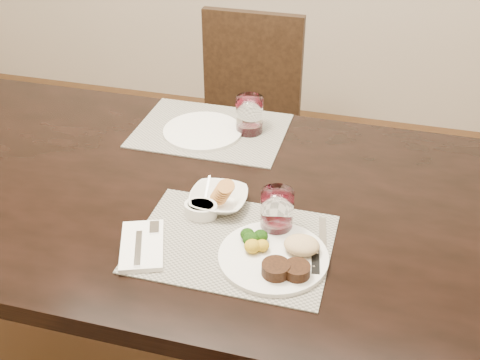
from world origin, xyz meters
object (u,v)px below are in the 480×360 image
(dinner_plate, at_px, (278,256))
(far_plate, at_px, (203,131))
(steak_knife, at_px, (317,255))
(wine_glass_near, at_px, (277,213))
(chair_far, at_px, (246,113))
(cracker_bowl, at_px, (219,199))

(dinner_plate, height_order, far_plate, dinner_plate)
(dinner_plate, height_order, steak_knife, dinner_plate)
(steak_knife, xyz_separation_m, wine_glass_near, (-0.11, 0.07, 0.04))
(chair_far, height_order, wine_glass_near, chair_far)
(dinner_plate, distance_m, far_plate, 0.63)
(cracker_bowl, height_order, wine_glass_near, wine_glass_near)
(steak_knife, height_order, far_plate, same)
(wine_glass_near, distance_m, far_plate, 0.52)
(steak_knife, distance_m, far_plate, 0.65)
(wine_glass_near, relative_size, far_plate, 0.44)
(chair_far, height_order, far_plate, chair_far)
(chair_far, relative_size, wine_glass_near, 8.27)
(dinner_plate, xyz_separation_m, wine_glass_near, (-0.03, 0.11, 0.03))
(dinner_plate, xyz_separation_m, far_plate, (-0.35, 0.52, -0.01))
(dinner_plate, bearing_deg, wine_glass_near, 121.67)
(chair_far, height_order, cracker_bowl, chair_far)
(chair_far, xyz_separation_m, cracker_bowl, (0.19, -0.98, 0.27))
(dinner_plate, bearing_deg, cracker_bowl, 155.95)
(dinner_plate, relative_size, steak_knife, 1.14)
(steak_knife, xyz_separation_m, far_plate, (-0.44, 0.48, 0.00))
(wine_glass_near, bearing_deg, dinner_plate, -75.31)
(dinner_plate, distance_m, cracker_bowl, 0.26)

